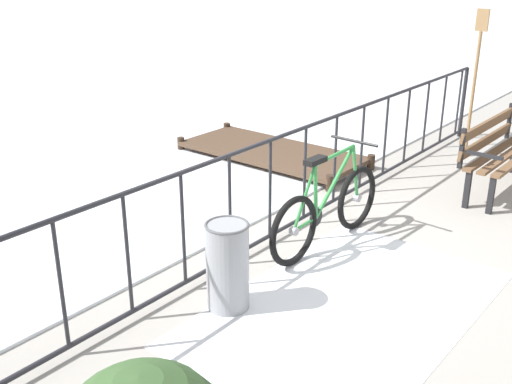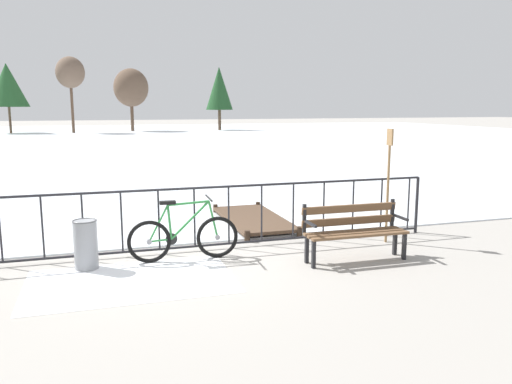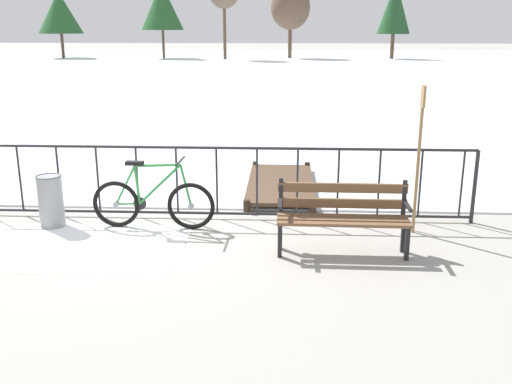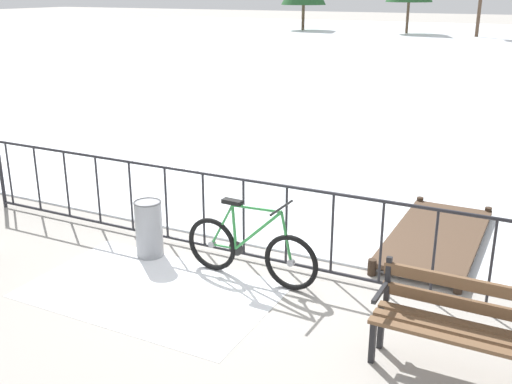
{
  "view_description": "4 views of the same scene",
  "coord_description": "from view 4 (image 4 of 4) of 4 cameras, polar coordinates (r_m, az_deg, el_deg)",
  "views": [
    {
      "loc": [
        -4.57,
        -3.28,
        2.66
      ],
      "look_at": [
        -0.54,
        -0.03,
        0.62
      ],
      "focal_mm": 42.95,
      "sensor_mm": 36.0,
      "label": 1
    },
    {
      "loc": [
        -1.18,
        -8.07,
        2.37
      ],
      "look_at": [
        1.3,
        -0.14,
        0.96
      ],
      "focal_mm": 35.85,
      "sensor_mm": 36.0,
      "label": 2
    },
    {
      "loc": [
        1.83,
        -8.02,
        2.73
      ],
      "look_at": [
        1.46,
        -0.72,
        0.62
      ],
      "focal_mm": 40.93,
      "sensor_mm": 36.0,
      "label": 3
    },
    {
      "loc": [
        3.0,
        -6.11,
        3.24
      ],
      "look_at": [
        -0.23,
        0.23,
        0.83
      ],
      "focal_mm": 42.46,
      "sensor_mm": 36.0,
      "label": 4
    }
  ],
  "objects": [
    {
      "name": "park_bench",
      "position": [
        5.64,
        19.36,
        -11.38
      ],
      "size": [
        1.61,
        0.5,
        0.89
      ],
      "color": "brown",
      "rests_on": "ground"
    },
    {
      "name": "frozen_pond",
      "position": [
        34.79,
        22.49,
        11.99
      ],
      "size": [
        80.0,
        56.0,
        0.03
      ],
      "primitive_type": "cube",
      "color": "silver",
      "rests_on": "ground"
    },
    {
      "name": "wooden_dock",
      "position": [
        8.36,
        16.61,
        -4.04
      ],
      "size": [
        1.1,
        2.61,
        0.2
      ],
      "color": "#4C3828",
      "rests_on": "ground"
    },
    {
      "name": "ground_plane",
      "position": [
        7.54,
        0.8,
        -6.76
      ],
      "size": [
        160.0,
        160.0,
        0.0
      ],
      "primitive_type": "plane",
      "color": "#9E9991"
    },
    {
      "name": "bicycle_near_railing",
      "position": [
        7.01,
        -0.59,
        -5.48
      ],
      "size": [
        1.71,
        0.52,
        0.97
      ],
      "color": "black",
      "rests_on": "ground"
    },
    {
      "name": "snow_patch",
      "position": [
        7.01,
        -9.75,
        -9.08
      ],
      "size": [
        2.77,
        1.74,
        0.01
      ],
      "primitive_type": "cube",
      "color": "white",
      "rests_on": "ground"
    },
    {
      "name": "railing_fence",
      "position": [
        7.31,
        0.82,
        -2.8
      ],
      "size": [
        9.06,
        0.06,
        1.07
      ],
      "color": "#232328",
      "rests_on": "ground"
    },
    {
      "name": "trash_bin",
      "position": [
        7.73,
        -10.06,
        -3.39
      ],
      "size": [
        0.35,
        0.35,
        0.73
      ],
      "color": "gray",
      "rests_on": "ground"
    }
  ]
}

